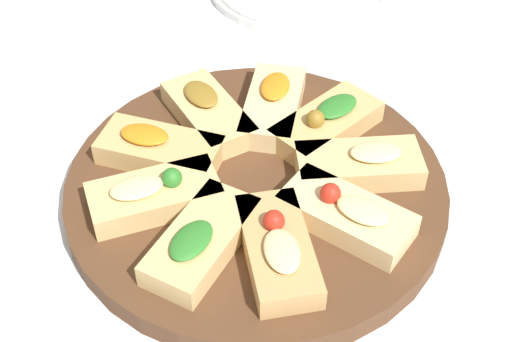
# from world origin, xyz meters

# --- Properties ---
(ground_plane) EXTENTS (3.00, 3.00, 0.00)m
(ground_plane) POSITION_xyz_m (0.00, 0.00, 0.00)
(ground_plane) COLOR white
(serving_board) EXTENTS (0.36, 0.36, 0.02)m
(serving_board) POSITION_xyz_m (0.00, 0.00, 0.01)
(serving_board) COLOR #51331E
(serving_board) RESTS_ON ground_plane
(focaccia_slice_0) EXTENTS (0.08, 0.13, 0.03)m
(focaccia_slice_0) POSITION_xyz_m (0.02, -0.09, 0.04)
(focaccia_slice_0) COLOR #DBB775
(focaccia_slice_0) RESTS_ON serving_board
(focaccia_slice_1) EXTENTS (0.12, 0.11, 0.04)m
(focaccia_slice_1) POSITION_xyz_m (0.08, -0.06, 0.04)
(focaccia_slice_1) COLOR tan
(focaccia_slice_1) RESTS_ON serving_board
(focaccia_slice_2) EXTENTS (0.12, 0.07, 0.04)m
(focaccia_slice_2) POSITION_xyz_m (0.10, 0.01, 0.04)
(focaccia_slice_2) COLOR #E5C689
(focaccia_slice_2) RESTS_ON serving_board
(focaccia_slice_3) EXTENTS (0.12, 0.12, 0.03)m
(focaccia_slice_3) POSITION_xyz_m (0.07, 0.07, 0.04)
(focaccia_slice_3) COLOR #DBB775
(focaccia_slice_3) RESTS_ON serving_board
(focaccia_slice_4) EXTENTS (0.06, 0.12, 0.04)m
(focaccia_slice_4) POSITION_xyz_m (0.01, 0.10, 0.04)
(focaccia_slice_4) COLOR tan
(focaccia_slice_4) RESTS_ON serving_board
(focaccia_slice_5) EXTENTS (0.11, 0.13, 0.03)m
(focaccia_slice_5) POSITION_xyz_m (-0.05, 0.08, 0.04)
(focaccia_slice_5) COLOR #E5C689
(focaccia_slice_5) RESTS_ON serving_board
(focaccia_slice_6) EXTENTS (0.13, 0.09, 0.03)m
(focaccia_slice_6) POSITION_xyz_m (-0.09, 0.03, 0.04)
(focaccia_slice_6) COLOR #DBB775
(focaccia_slice_6) RESTS_ON serving_board
(focaccia_slice_7) EXTENTS (0.13, 0.10, 0.03)m
(focaccia_slice_7) POSITION_xyz_m (-0.09, -0.04, 0.04)
(focaccia_slice_7) COLOR tan
(focaccia_slice_7) RESTS_ON serving_board
(focaccia_slice_8) EXTENTS (0.10, 0.13, 0.04)m
(focaccia_slice_8) POSITION_xyz_m (-0.05, -0.09, 0.04)
(focaccia_slice_8) COLOR #DBB775
(focaccia_slice_8) RESTS_ON serving_board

